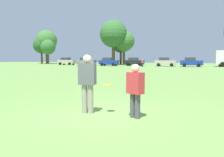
{
  "coord_description": "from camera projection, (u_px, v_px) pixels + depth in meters",
  "views": [
    {
      "loc": [
        2.71,
        -6.31,
        1.7
      ],
      "look_at": [
        -0.08,
        0.85,
        1.01
      ],
      "focal_mm": 36.62,
      "sensor_mm": 36.0,
      "label": 1
    }
  ],
  "objects": [
    {
      "name": "ground_plane",
      "position": [
        104.0,
        114.0,
        6.99
      ],
      "size": [
        150.63,
        150.63,
        0.0
      ],
      "primitive_type": "plane",
      "color": "#6B9347"
    },
    {
      "name": "player_thrower",
      "position": [
        87.0,
        80.0,
        7.0
      ],
      "size": [
        0.55,
        0.37,
        1.8
      ],
      "color": "gray",
      "rests_on": "ground"
    },
    {
      "name": "player_defender",
      "position": [
        135.0,
        88.0,
        6.43
      ],
      "size": [
        0.53,
        0.44,
        1.53
      ],
      "color": "#4C4C51",
      "rests_on": "ground"
    },
    {
      "name": "frisbee",
      "position": [
        107.0,
        85.0,
        6.93
      ],
      "size": [
        0.27,
        0.27,
        0.04
      ],
      "color": "yellow"
    },
    {
      "name": "parked_car_near_left",
      "position": [
        66.0,
        61.0,
        56.95
      ],
      "size": [
        4.31,
        2.42,
        1.82
      ],
      "color": "#B7AD99",
      "rests_on": "ground"
    },
    {
      "name": "parked_car_mid_left",
      "position": [
        86.0,
        61.0,
        51.87
      ],
      "size": [
        4.31,
        2.42,
        1.82
      ],
      "color": "slate",
      "rests_on": "ground"
    },
    {
      "name": "parked_car_center",
      "position": [
        109.0,
        62.0,
        50.07
      ],
      "size": [
        4.31,
        2.42,
        1.82
      ],
      "color": "navy",
      "rests_on": "ground"
    },
    {
      "name": "parked_car_mid_right",
      "position": [
        134.0,
        62.0,
        50.58
      ],
      "size": [
        4.31,
        2.42,
        1.82
      ],
      "color": "black",
      "rests_on": "ground"
    },
    {
      "name": "parked_car_near_right",
      "position": [
        165.0,
        62.0,
        47.06
      ],
      "size": [
        4.31,
        2.42,
        1.82
      ],
      "color": "#B7AD99",
      "rests_on": "ground"
    },
    {
      "name": "parked_car_far_right",
      "position": [
        191.0,
        62.0,
        44.46
      ],
      "size": [
        4.31,
        2.42,
        1.82
      ],
      "color": "navy",
      "rests_on": "ground"
    },
    {
      "name": "bystander_sideline_watcher",
      "position": [
        142.0,
        62.0,
        44.4
      ],
      "size": [
        0.45,
        0.3,
        1.51
      ],
      "color": "#1E234C",
      "rests_on": "ground"
    },
    {
      "name": "tree_west_oak",
      "position": [
        41.0,
        45.0,
        68.54
      ],
      "size": [
        4.92,
        4.92,
        8.0
      ],
      "color": "brown",
      "rests_on": "ground"
    },
    {
      "name": "tree_west_maple",
      "position": [
        47.0,
        41.0,
        68.76
      ],
      "size": [
        6.22,
        6.22,
        10.11
      ],
      "color": "brown",
      "rests_on": "ground"
    },
    {
      "name": "tree_center_elm",
      "position": [
        48.0,
        47.0,
        66.68
      ],
      "size": [
        4.37,
        4.37,
        7.1
      ],
      "color": "brown",
      "rests_on": "ground"
    },
    {
      "name": "tree_east_birch",
      "position": [
        113.0,
        34.0,
        56.53
      ],
      "size": [
        6.82,
        6.82,
        11.09
      ],
      "color": "brown",
      "rests_on": "ground"
    },
    {
      "name": "tree_east_oak",
      "position": [
        121.0,
        43.0,
        59.49
      ],
      "size": [
        4.98,
        4.98,
        8.09
      ],
      "color": "brown",
      "rests_on": "ground"
    },
    {
      "name": "tree_far_east_pine",
      "position": [
        124.0,
        41.0,
        57.68
      ],
      "size": [
        5.36,
        5.36,
        8.71
      ],
      "color": "brown",
      "rests_on": "ground"
    }
  ]
}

